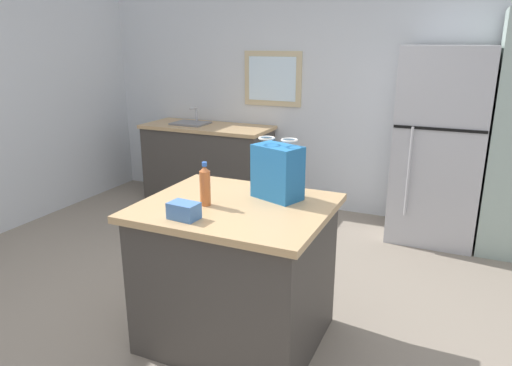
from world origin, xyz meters
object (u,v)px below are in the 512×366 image
at_px(refrigerator, 439,146).
at_px(small_box, 184,211).
at_px(shopping_bag, 277,172).
at_px(bottle, 205,186).
at_px(kitchen_island, 236,272).

height_order(refrigerator, small_box, refrigerator).
bearing_deg(refrigerator, shopping_bag, -111.79).
height_order(small_box, bottle, bottle).
bearing_deg(small_box, shopping_bag, 58.15).
bearing_deg(refrigerator, kitchen_island, -113.95).
height_order(kitchen_island, shopping_bag, shopping_bag).
relative_size(kitchen_island, bottle, 4.24).
bearing_deg(kitchen_island, small_box, -114.70).
distance_m(kitchen_island, small_box, 0.61).
bearing_deg(refrigerator, small_box, -114.04).
bearing_deg(small_box, kitchen_island, 65.30).
xyz_separation_m(kitchen_island, refrigerator, (1.00, 2.25, 0.45)).
relative_size(kitchen_island, small_box, 6.85).
height_order(refrigerator, shopping_bag, refrigerator).
bearing_deg(shopping_bag, bottle, -138.99).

